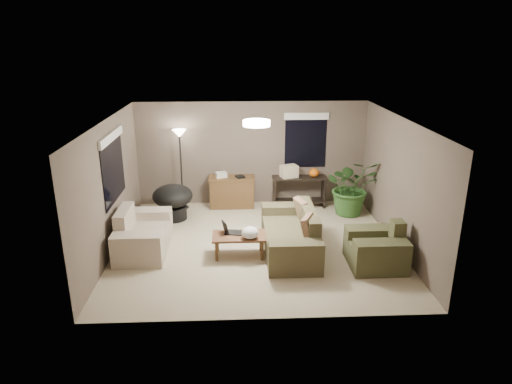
{
  "coord_description": "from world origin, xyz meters",
  "views": [
    {
      "loc": [
        -0.38,
        -8.22,
        3.93
      ],
      "look_at": [
        0.0,
        0.2,
        1.05
      ],
      "focal_mm": 32.0,
      "sensor_mm": 36.0,
      "label": 1
    }
  ],
  "objects_px": {
    "main_sofa": "(292,236)",
    "desk": "(232,192)",
    "console_table": "(299,189)",
    "loveseat": "(142,236)",
    "floor_lamp": "(180,143)",
    "cat_scratching_post": "(375,238)",
    "coffee_table": "(239,238)",
    "papasan_chair": "(173,199)",
    "houseplant": "(351,193)",
    "armchair": "(376,250)"
  },
  "relations": [
    {
      "from": "desk",
      "to": "console_table",
      "type": "relative_size",
      "value": 0.85
    },
    {
      "from": "console_table",
      "to": "floor_lamp",
      "type": "distance_m",
      "value": 3.04
    },
    {
      "from": "coffee_table",
      "to": "console_table",
      "type": "bearing_deg",
      "value": 60.31
    },
    {
      "from": "main_sofa",
      "to": "console_table",
      "type": "relative_size",
      "value": 1.69
    },
    {
      "from": "desk",
      "to": "cat_scratching_post",
      "type": "distance_m",
      "value": 3.73
    },
    {
      "from": "armchair",
      "to": "coffee_table",
      "type": "xyz_separation_m",
      "value": [
        -2.46,
        0.48,
        0.06
      ]
    },
    {
      "from": "loveseat",
      "to": "console_table",
      "type": "distance_m",
      "value": 4.03
    },
    {
      "from": "coffee_table",
      "to": "houseplant",
      "type": "height_order",
      "value": "houseplant"
    },
    {
      "from": "main_sofa",
      "to": "floor_lamp",
      "type": "height_order",
      "value": "floor_lamp"
    },
    {
      "from": "armchair",
      "to": "papasan_chair",
      "type": "height_order",
      "value": "armchair"
    },
    {
      "from": "main_sofa",
      "to": "floor_lamp",
      "type": "relative_size",
      "value": 1.15
    },
    {
      "from": "console_table",
      "to": "loveseat",
      "type": "bearing_deg",
      "value": -145.95
    },
    {
      "from": "main_sofa",
      "to": "console_table",
      "type": "bearing_deg",
      "value": 79.14
    },
    {
      "from": "main_sofa",
      "to": "cat_scratching_post",
      "type": "xyz_separation_m",
      "value": [
        1.63,
        -0.01,
        -0.08
      ]
    },
    {
      "from": "desk",
      "to": "console_table",
      "type": "distance_m",
      "value": 1.62
    },
    {
      "from": "desk",
      "to": "papasan_chair",
      "type": "xyz_separation_m",
      "value": [
        -1.33,
        -0.74,
        0.09
      ]
    },
    {
      "from": "main_sofa",
      "to": "cat_scratching_post",
      "type": "bearing_deg",
      "value": -0.24
    },
    {
      "from": "main_sofa",
      "to": "loveseat",
      "type": "relative_size",
      "value": 1.37
    },
    {
      "from": "loveseat",
      "to": "floor_lamp",
      "type": "xyz_separation_m",
      "value": [
        0.54,
        2.29,
        1.3
      ]
    },
    {
      "from": "loveseat",
      "to": "papasan_chair",
      "type": "bearing_deg",
      "value": 75.93
    },
    {
      "from": "desk",
      "to": "armchair",
      "type": "bearing_deg",
      "value": -50.14
    },
    {
      "from": "main_sofa",
      "to": "desk",
      "type": "bearing_deg",
      "value": 115.26
    },
    {
      "from": "floor_lamp",
      "to": "loveseat",
      "type": "bearing_deg",
      "value": -103.14
    },
    {
      "from": "papasan_chair",
      "to": "floor_lamp",
      "type": "xyz_separation_m",
      "value": [
        0.14,
        0.71,
        1.13
      ]
    },
    {
      "from": "desk",
      "to": "cat_scratching_post",
      "type": "bearing_deg",
      "value": -41.4
    },
    {
      "from": "papasan_chair",
      "to": "houseplant",
      "type": "xyz_separation_m",
      "value": [
        4.08,
        0.13,
        0.06
      ]
    },
    {
      "from": "armchair",
      "to": "papasan_chair",
      "type": "distance_m",
      "value": 4.61
    },
    {
      "from": "desk",
      "to": "floor_lamp",
      "type": "relative_size",
      "value": 0.58
    },
    {
      "from": "main_sofa",
      "to": "loveseat",
      "type": "xyz_separation_m",
      "value": [
        -2.88,
        0.14,
        0.0
      ]
    },
    {
      "from": "desk",
      "to": "floor_lamp",
      "type": "xyz_separation_m",
      "value": [
        -1.19,
        -0.02,
        1.22
      ]
    },
    {
      "from": "loveseat",
      "to": "desk",
      "type": "height_order",
      "value": "loveseat"
    },
    {
      "from": "armchair",
      "to": "main_sofa",
      "type": "bearing_deg",
      "value": 155.23
    },
    {
      "from": "main_sofa",
      "to": "papasan_chair",
      "type": "bearing_deg",
      "value": 145.34
    },
    {
      "from": "armchair",
      "to": "houseplant",
      "type": "height_order",
      "value": "houseplant"
    },
    {
      "from": "console_table",
      "to": "houseplant",
      "type": "xyz_separation_m",
      "value": [
        1.14,
        -0.55,
        0.09
      ]
    },
    {
      "from": "floor_lamp",
      "to": "houseplant",
      "type": "relative_size",
      "value": 1.43
    },
    {
      "from": "coffee_table",
      "to": "cat_scratching_post",
      "type": "relative_size",
      "value": 2.0
    },
    {
      "from": "desk",
      "to": "main_sofa",
      "type": "bearing_deg",
      "value": -64.74
    },
    {
      "from": "floor_lamp",
      "to": "houseplant",
      "type": "height_order",
      "value": "floor_lamp"
    },
    {
      "from": "armchair",
      "to": "console_table",
      "type": "distance_m",
      "value": 3.22
    },
    {
      "from": "main_sofa",
      "to": "console_table",
      "type": "height_order",
      "value": "main_sofa"
    },
    {
      "from": "papasan_chair",
      "to": "main_sofa",
      "type": "bearing_deg",
      "value": -34.66
    },
    {
      "from": "main_sofa",
      "to": "desk",
      "type": "relative_size",
      "value": 2.0
    },
    {
      "from": "coffee_table",
      "to": "floor_lamp",
      "type": "distance_m",
      "value": 3.19
    },
    {
      "from": "loveseat",
      "to": "floor_lamp",
      "type": "relative_size",
      "value": 0.84
    },
    {
      "from": "desk",
      "to": "floor_lamp",
      "type": "height_order",
      "value": "floor_lamp"
    },
    {
      "from": "armchair",
      "to": "floor_lamp",
      "type": "relative_size",
      "value": 0.52
    },
    {
      "from": "cat_scratching_post",
      "to": "console_table",
      "type": "bearing_deg",
      "value": 116.07
    },
    {
      "from": "papasan_chair",
      "to": "houseplant",
      "type": "relative_size",
      "value": 0.83
    },
    {
      "from": "loveseat",
      "to": "papasan_chair",
      "type": "height_order",
      "value": "loveseat"
    }
  ]
}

